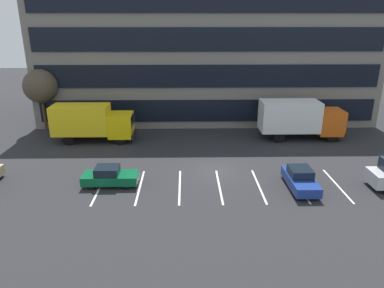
# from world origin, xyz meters

# --- Properties ---
(ground_plane) EXTENTS (120.00, 120.00, 0.00)m
(ground_plane) POSITION_xyz_m (0.00, 0.00, 0.00)
(ground_plane) COLOR #262628
(office_building) EXTENTS (36.45, 13.74, 14.40)m
(office_building) POSITION_xyz_m (0.00, 17.95, 7.20)
(office_building) COLOR slate
(office_building) RESTS_ON ground_plane
(lot_markings) EXTENTS (16.94, 5.40, 0.01)m
(lot_markings) POSITION_xyz_m (0.00, -2.68, 0.00)
(lot_markings) COLOR silver
(lot_markings) RESTS_ON ground_plane
(box_truck_yellow_all) EXTENTS (7.60, 2.52, 3.52)m
(box_truck_yellow_all) POSITION_xyz_m (-11.25, 7.28, 1.98)
(box_truck_yellow_all) COLOR yellow
(box_truck_yellow_all) RESTS_ON ground_plane
(box_truck_orange) EXTENTS (8.05, 2.67, 3.73)m
(box_truck_orange) POSITION_xyz_m (8.66, 7.70, 2.10)
(box_truck_orange) COLOR #D85914
(box_truck_orange) RESTS_ON ground_plane
(sedan_navy) EXTENTS (1.68, 4.02, 1.44)m
(sedan_navy) POSITION_xyz_m (5.57, -3.05, 0.68)
(sedan_navy) COLOR navy
(sedan_navy) RESTS_ON ground_plane
(sedan_forest) EXTENTS (3.88, 1.62, 1.39)m
(sedan_forest) POSITION_xyz_m (-7.74, -2.31, 0.66)
(sedan_forest) COLOR #0C5933
(sedan_forest) RESTS_ON ground_plane
(bare_tree) EXTENTS (3.40, 3.40, 6.38)m
(bare_tree) POSITION_xyz_m (-17.00, 10.81, 4.66)
(bare_tree) COLOR #473323
(bare_tree) RESTS_ON ground_plane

